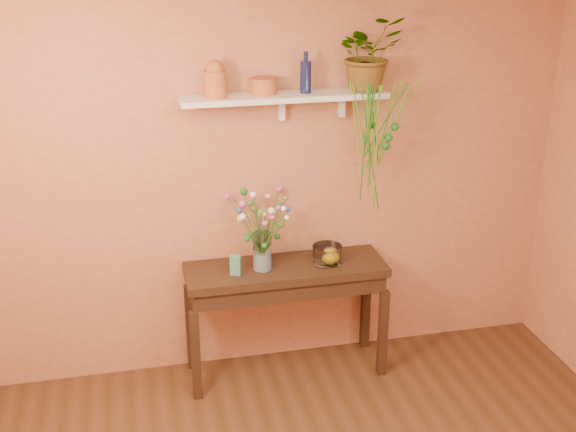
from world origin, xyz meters
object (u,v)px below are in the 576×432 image
glass_vase (262,254)px  terracotta_jug (215,80)px  sideboard (286,282)px  blue_bottle (306,76)px  spider_plant (368,53)px  bouquet (261,215)px  glass_bowl (327,255)px

glass_vase → terracotta_jug: bearing=157.7°
sideboard → blue_bottle: blue_bottle is taller
terracotta_jug → spider_plant: (0.97, 0.02, 0.12)m
terracotta_jug → spider_plant: size_ratio=0.49×
spider_plant → bouquet: size_ratio=1.04×
spider_plant → bouquet: bearing=-170.4°
sideboard → blue_bottle: (0.15, 0.11, 1.35)m
glass_bowl → sideboard: bearing=177.9°
sideboard → glass_bowl: 0.33m
blue_bottle → spider_plant: 0.42m
terracotta_jug → blue_bottle: bearing=2.4°
spider_plant → glass_vase: (-0.72, -0.12, -1.25)m
sideboard → spider_plant: size_ratio=2.88×
blue_bottle → glass_bowl: size_ratio=1.28×
blue_bottle → spider_plant: size_ratio=0.55×
blue_bottle → glass_vase: blue_bottle is taller
blue_bottle → glass_vase: size_ratio=1.00×
sideboard → terracotta_jug: 1.42m
terracotta_jug → glass_bowl: (0.70, -0.10, -1.18)m
bouquet → glass_bowl: bearing=0.5°
bouquet → glass_bowl: 0.55m
glass_vase → spider_plant: bearing=9.8°
sideboard → glass_bowl: bearing=-2.1°
glass_bowl → terracotta_jug: bearing=172.0°
sideboard → glass_bowl: glass_bowl is taller
terracotta_jug → sideboard: bearing=-12.0°
blue_bottle → spider_plant: spider_plant is taller
glass_vase → sideboard: bearing=5.8°
blue_bottle → spider_plant: (0.40, -0.00, 0.13)m
glass_vase → bouquet: (-0.00, 0.00, 0.27)m
sideboard → glass_vase: 0.28m
blue_bottle → bouquet: bearing=-158.2°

